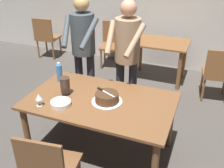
% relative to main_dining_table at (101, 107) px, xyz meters
% --- Properties ---
extents(ground_plane, '(14.00, 14.00, 0.00)m').
position_rel_main_dining_table_xyz_m(ground_plane, '(0.00, 0.00, -0.65)').
color(ground_plane, '#4C4742').
extents(main_dining_table, '(1.64, 0.98, 0.75)m').
position_rel_main_dining_table_xyz_m(main_dining_table, '(0.00, 0.00, 0.00)').
color(main_dining_table, brown).
rests_on(main_dining_table, ground_plane).
extents(cake_on_platter, '(0.34, 0.34, 0.11)m').
position_rel_main_dining_table_xyz_m(cake_on_platter, '(0.09, -0.02, 0.15)').
color(cake_on_platter, silver).
rests_on(cake_on_platter, main_dining_table).
extents(cake_knife, '(0.25, 0.14, 0.02)m').
position_rel_main_dining_table_xyz_m(cake_knife, '(0.02, 0.01, 0.22)').
color(cake_knife, silver).
rests_on(cake_knife, cake_on_platter).
extents(plate_stack, '(0.22, 0.22, 0.05)m').
position_rel_main_dining_table_xyz_m(plate_stack, '(-0.35, -0.26, 0.12)').
color(plate_stack, white).
rests_on(plate_stack, main_dining_table).
extents(wine_glass_near, '(0.08, 0.08, 0.14)m').
position_rel_main_dining_table_xyz_m(wine_glass_near, '(-0.56, -0.35, 0.20)').
color(wine_glass_near, silver).
rests_on(wine_glass_near, main_dining_table).
extents(water_bottle, '(0.07, 0.07, 0.25)m').
position_rel_main_dining_table_xyz_m(water_bottle, '(-0.66, 0.23, 0.21)').
color(water_bottle, '#387AC6').
rests_on(water_bottle, main_dining_table).
extents(hurricane_lamp, '(0.11, 0.11, 0.21)m').
position_rel_main_dining_table_xyz_m(hurricane_lamp, '(-0.42, -0.03, 0.21)').
color(hurricane_lamp, black).
rests_on(hurricane_lamp, main_dining_table).
extents(person_cutting_cake, '(0.47, 0.56, 1.72)m').
position_rel_main_dining_table_xyz_m(person_cutting_cake, '(0.07, 0.70, 0.42)').
color(person_cutting_cake, '#2D2D38').
rests_on(person_cutting_cake, ground_plane).
extents(person_standing_beside, '(0.46, 0.57, 1.72)m').
position_rel_main_dining_table_xyz_m(person_standing_beside, '(-0.57, 0.73, 0.42)').
color(person_standing_beside, '#2D2D38').
rests_on(person_standing_beside, ground_plane).
extents(chair_near_side, '(0.49, 0.49, 0.90)m').
position_rel_main_dining_table_xyz_m(chair_near_side, '(-0.13, -0.87, -0.16)').
color(chair_near_side, brown).
rests_on(chair_near_side, ground_plane).
extents(background_table, '(1.00, 0.70, 0.74)m').
position_rel_main_dining_table_xyz_m(background_table, '(0.19, 2.22, -0.07)').
color(background_table, brown).
rests_on(background_table, ground_plane).
extents(background_chair_0, '(0.49, 0.49, 0.90)m').
position_rel_main_dining_table_xyz_m(background_chair_0, '(1.22, 1.80, -0.16)').
color(background_chair_0, brown).
rests_on(background_chair_0, ground_plane).
extents(background_chair_1, '(0.52, 0.52, 0.90)m').
position_rel_main_dining_table_xyz_m(background_chair_1, '(-0.85, 2.52, -0.16)').
color(background_chair_1, brown).
rests_on(background_chair_1, ground_plane).
extents(background_chair_3, '(0.48, 0.48, 0.90)m').
position_rel_main_dining_table_xyz_m(background_chair_3, '(-2.34, 2.37, -0.16)').
color(background_chair_3, brown).
rests_on(background_chair_3, ground_plane).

